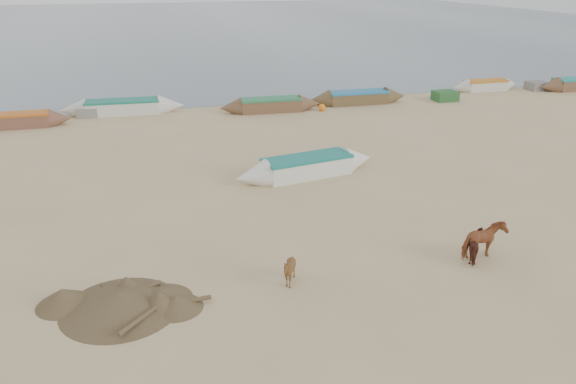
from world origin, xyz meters
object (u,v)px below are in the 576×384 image
at_px(calf_front, 289,270).
at_px(calf_right, 478,247).
at_px(near_canoe, 307,166).
at_px(cow_adult, 483,241).

bearing_deg(calf_front, calf_right, 67.56).
distance_m(calf_front, calf_right, 5.89).
bearing_deg(calf_front, near_canoe, 138.67).
xyz_separation_m(cow_adult, calf_right, (-0.20, -0.07, -0.13)).
bearing_deg(calf_front, cow_adult, 68.32).
bearing_deg(near_canoe, cow_adult, -81.50).
relative_size(calf_front, calf_right, 1.00).
bearing_deg(near_canoe, calf_right, -82.86).
xyz_separation_m(cow_adult, calf_front, (-6.09, 0.13, -0.13)).
distance_m(calf_front, near_canoe, 8.96).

